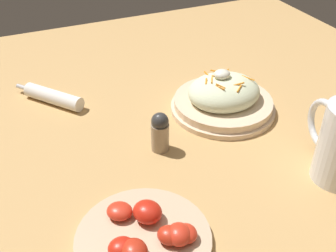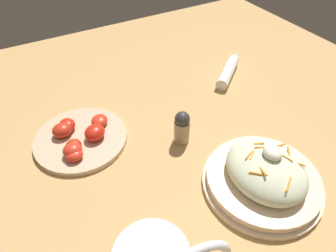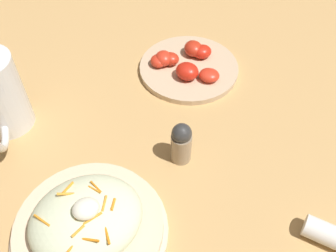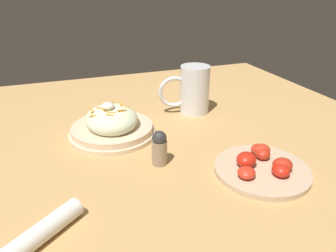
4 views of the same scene
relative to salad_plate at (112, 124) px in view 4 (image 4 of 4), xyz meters
name	(u,v)px [view 4 (image 4 of 4)]	position (x,y,z in m)	size (l,w,h in m)	color
ground_plane	(156,154)	(0.14, 0.08, -0.03)	(1.43, 1.43, 0.00)	tan
salad_plate	(112,124)	(0.00, 0.00, 0.00)	(0.24, 0.24, 0.10)	beige
beer_mug	(193,91)	(-0.08, 0.28, 0.04)	(0.09, 0.16, 0.15)	white
napkin_roll	(41,233)	(0.35, -0.18, -0.01)	(0.13, 0.16, 0.03)	white
tomato_plate	(262,167)	(0.30, 0.28, -0.02)	(0.21, 0.21, 0.04)	#D1B28E
salt_shaker	(159,148)	(0.18, 0.07, 0.01)	(0.04, 0.04, 0.08)	gray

